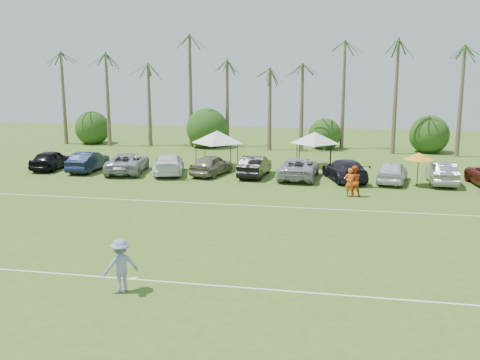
# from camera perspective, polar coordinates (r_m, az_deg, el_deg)

# --- Properties ---
(ground) EXTENTS (120.00, 120.00, 0.00)m
(ground) POSITION_cam_1_polar(r_m,az_deg,el_deg) (19.08, -14.57, -12.36)
(ground) COLOR #3E5E1C
(ground) RESTS_ON ground
(field_lines) EXTENTS (80.00, 12.10, 0.01)m
(field_lines) POSITION_cam_1_polar(r_m,az_deg,el_deg) (26.05, -7.02, -5.59)
(field_lines) COLOR white
(field_lines) RESTS_ON ground
(palm_tree_0) EXTENTS (2.40, 2.40, 8.90)m
(palm_tree_0) POSITION_cam_1_polar(r_m,az_deg,el_deg) (61.41, -18.42, 10.69)
(palm_tree_0) COLOR brown
(palm_tree_0) RESTS_ON ground
(palm_tree_1) EXTENTS (2.40, 2.40, 9.90)m
(palm_tree_1) POSITION_cam_1_polar(r_m,az_deg,el_deg) (59.15, -14.15, 11.77)
(palm_tree_1) COLOR brown
(palm_tree_1) RESTS_ON ground
(palm_tree_2) EXTENTS (2.40, 2.40, 10.90)m
(palm_tree_2) POSITION_cam_1_polar(r_m,az_deg,el_deg) (57.25, -9.54, 12.84)
(palm_tree_2) COLOR brown
(palm_tree_2) RESTS_ON ground
(palm_tree_3) EXTENTS (2.40, 2.40, 11.90)m
(palm_tree_3) POSITION_cam_1_polar(r_m,az_deg,el_deg) (56.02, -5.62, 13.84)
(palm_tree_3) COLOR brown
(palm_tree_3) RESTS_ON ground
(palm_tree_4) EXTENTS (2.40, 2.40, 8.90)m
(palm_tree_4) POSITION_cam_1_polar(r_m,az_deg,el_deg) (54.97, -1.48, 11.25)
(palm_tree_4) COLOR brown
(palm_tree_4) RESTS_ON ground
(palm_tree_5) EXTENTS (2.40, 2.40, 9.90)m
(palm_tree_5) POSITION_cam_1_polar(r_m,az_deg,el_deg) (54.26, 2.73, 12.16)
(palm_tree_5) COLOR brown
(palm_tree_5) RESTS_ON ground
(palm_tree_6) EXTENTS (2.40, 2.40, 10.90)m
(palm_tree_6) POSITION_cam_1_polar(r_m,az_deg,el_deg) (53.85, 7.07, 13.01)
(palm_tree_6) COLOR brown
(palm_tree_6) RESTS_ON ground
(palm_tree_7) EXTENTS (2.40, 2.40, 11.90)m
(palm_tree_7) POSITION_cam_1_polar(r_m,az_deg,el_deg) (53.75, 11.48, 13.79)
(palm_tree_7) COLOR brown
(palm_tree_7) RESTS_ON ground
(palm_tree_8) EXTENTS (2.40, 2.40, 8.90)m
(palm_tree_8) POSITION_cam_1_polar(r_m,az_deg,el_deg) (53.94, 16.78, 10.78)
(palm_tree_8) COLOR brown
(palm_tree_8) RESTS_ON ground
(palm_tree_9) EXTENTS (2.40, 2.40, 9.90)m
(palm_tree_9) POSITION_cam_1_polar(r_m,az_deg,el_deg) (54.65, 22.15, 11.35)
(palm_tree_9) COLOR brown
(palm_tree_9) RESTS_ON ground
(bush_tree_0) EXTENTS (4.00, 4.00, 4.00)m
(bush_tree_0) POSITION_cam_1_polar(r_m,az_deg,el_deg) (61.17, -15.17, 5.54)
(bush_tree_0) COLOR brown
(bush_tree_0) RESTS_ON ground
(bush_tree_1) EXTENTS (4.00, 4.00, 4.00)m
(bush_tree_1) POSITION_cam_1_polar(r_m,az_deg,el_deg) (56.69, -3.22, 5.48)
(bush_tree_1) COLOR brown
(bush_tree_1) RESTS_ON ground
(bush_tree_2) EXTENTS (4.00, 4.00, 4.00)m
(bush_tree_2) POSITION_cam_1_polar(r_m,az_deg,el_deg) (55.02, 9.04, 5.18)
(bush_tree_2) COLOR brown
(bush_tree_2) RESTS_ON ground
(bush_tree_3) EXTENTS (4.00, 4.00, 4.00)m
(bush_tree_3) POSITION_cam_1_polar(r_m,az_deg,el_deg) (55.59, 19.43, 4.74)
(bush_tree_3) COLOR brown
(bush_tree_3) RESTS_ON ground
(sideline_player_a) EXTENTS (0.75, 0.59, 1.79)m
(sideline_player_a) POSITION_cam_1_polar(r_m,az_deg,el_deg) (33.82, 11.65, -0.25)
(sideline_player_a) COLOR #E65A19
(sideline_player_a) RESTS_ON ground
(sideline_player_b) EXTENTS (1.11, 0.97, 1.95)m
(sideline_player_b) POSITION_cam_1_polar(r_m,az_deg,el_deg) (33.87, 12.02, -0.12)
(sideline_player_b) COLOR #D84F18
(sideline_player_b) RESTS_ON ground
(canopy_tent_left) EXTENTS (4.33, 4.33, 3.51)m
(canopy_tent_left) POSITION_cam_1_polar(r_m,az_deg,el_deg) (43.15, -2.45, 5.27)
(canopy_tent_left) COLOR black
(canopy_tent_left) RESTS_ON ground
(canopy_tent_right) EXTENTS (4.09, 4.09, 3.31)m
(canopy_tent_right) POSITION_cam_1_polar(r_m,az_deg,el_deg) (44.17, 7.99, 5.09)
(canopy_tent_right) COLOR black
(canopy_tent_right) RESTS_ON ground
(market_umbrella) EXTENTS (2.07, 2.07, 2.31)m
(market_umbrella) POSITION_cam_1_polar(r_m,az_deg,el_deg) (37.96, 18.52, 2.44)
(market_umbrella) COLOR black
(market_umbrella) RESTS_ON ground
(frisbee_player) EXTENTS (1.43, 1.32, 1.90)m
(frisbee_player) POSITION_cam_1_polar(r_m,az_deg,el_deg) (19.38, -12.60, -8.85)
(frisbee_player) COLOR #838BBA
(frisbee_player) RESTS_ON ground
(parked_car_0) EXTENTS (2.08, 4.64, 1.55)m
(parked_car_0) POSITION_cam_1_polar(r_m,az_deg,el_deg) (45.18, -19.50, 2.05)
(parked_car_0) COLOR black
(parked_car_0) RESTS_ON ground
(parked_car_1) EXTENTS (1.75, 4.74, 1.55)m
(parked_car_1) POSITION_cam_1_polar(r_m,az_deg,el_deg) (43.43, -15.88, 1.92)
(parked_car_1) COLOR black
(parked_car_1) RESTS_ON ground
(parked_car_2) EXTENTS (3.47, 5.93, 1.55)m
(parked_car_2) POSITION_cam_1_polar(r_m,az_deg,el_deg) (42.04, -11.89, 1.81)
(parked_car_2) COLOR #9599A0
(parked_car_2) RESTS_ON ground
(parked_car_3) EXTENTS (3.43, 5.71, 1.55)m
(parked_car_3) POSITION_cam_1_polar(r_m,az_deg,el_deg) (40.98, -7.59, 1.71)
(parked_car_3) COLOR white
(parked_car_3) RESTS_ON ground
(parked_car_4) EXTENTS (2.79, 4.84, 1.55)m
(parked_car_4) POSITION_cam_1_polar(r_m,az_deg,el_deg) (40.29, -3.04, 1.63)
(parked_car_4) COLOR gray
(parked_car_4) RESTS_ON ground
(parked_car_5) EXTENTS (1.93, 4.80, 1.55)m
(parked_car_5) POSITION_cam_1_polar(r_m,az_deg,el_deg) (39.69, 1.59, 1.49)
(parked_car_5) COLOR black
(parked_car_5) RESTS_ON ground
(parked_car_6) EXTENTS (2.78, 5.67, 1.55)m
(parked_car_6) POSITION_cam_1_polar(r_m,az_deg,el_deg) (39.14, 6.31, 1.29)
(parked_car_6) COLOR #A4A6AC
(parked_car_6) RESTS_ON ground
(parked_car_7) EXTENTS (3.69, 5.75, 1.55)m
(parked_car_7) POSITION_cam_1_polar(r_m,az_deg,el_deg) (38.84, 11.12, 1.07)
(parked_car_7) COLOR black
(parked_car_7) RESTS_ON ground
(parked_car_8) EXTENTS (2.65, 4.81, 1.55)m
(parked_car_8) POSITION_cam_1_polar(r_m,az_deg,el_deg) (38.89, 15.97, 0.86)
(parked_car_8) COLOR silver
(parked_car_8) RESTS_ON ground
(parked_car_9) EXTENTS (1.69, 4.72, 1.55)m
(parked_car_9) POSITION_cam_1_polar(r_m,az_deg,el_deg) (39.52, 20.69, 0.72)
(parked_car_9) COLOR gray
(parked_car_9) RESTS_ON ground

